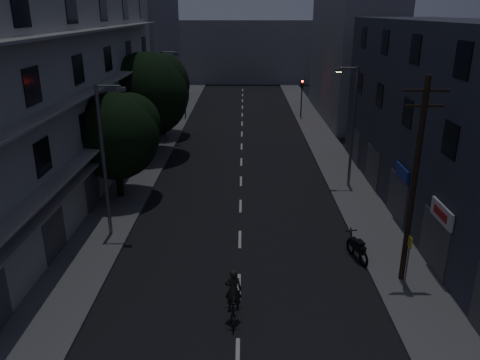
{
  "coord_description": "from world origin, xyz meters",
  "views": [
    {
      "loc": [
        0.2,
        -11.32,
        11.49
      ],
      "look_at": [
        0.0,
        12.0,
        3.0
      ],
      "focal_mm": 35.0,
      "sensor_mm": 36.0,
      "label": 1
    }
  ],
  "objects_px": {
    "utility_pole": "(414,180)",
    "cyclist": "(233,303)",
    "bus_stop_sign": "(408,254)",
    "motorcycle": "(357,249)"
  },
  "relations": [
    {
      "from": "bus_stop_sign",
      "to": "cyclist",
      "type": "xyz_separation_m",
      "value": [
        -7.3,
        -1.93,
        -1.13
      ]
    },
    {
      "from": "motorcycle",
      "to": "cyclist",
      "type": "height_order",
      "value": "cyclist"
    },
    {
      "from": "motorcycle",
      "to": "cyclist",
      "type": "relative_size",
      "value": 0.92
    },
    {
      "from": "utility_pole",
      "to": "cyclist",
      "type": "distance_m",
      "value": 9.0
    },
    {
      "from": "utility_pole",
      "to": "cyclist",
      "type": "xyz_separation_m",
      "value": [
        -7.48,
        -2.86,
        -4.1
      ]
    },
    {
      "from": "utility_pole",
      "to": "cyclist",
      "type": "relative_size",
      "value": 3.96
    },
    {
      "from": "cyclist",
      "to": "bus_stop_sign",
      "type": "bearing_deg",
      "value": 12.8
    },
    {
      "from": "utility_pole",
      "to": "motorcycle",
      "type": "relative_size",
      "value": 4.29
    },
    {
      "from": "utility_pole",
      "to": "bus_stop_sign",
      "type": "distance_m",
      "value": 3.13
    },
    {
      "from": "bus_stop_sign",
      "to": "cyclist",
      "type": "relative_size",
      "value": 1.11
    }
  ]
}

